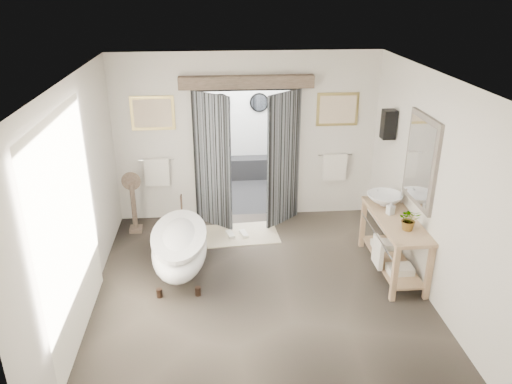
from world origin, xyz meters
TOP-DOWN VIEW (x-y plane):
  - ground_plane at (0.00, 0.00)m, footprint 5.00×5.00m
  - room_shell at (-0.04, -0.12)m, footprint 4.52×5.02m
  - shower_room at (0.00, 3.99)m, footprint 2.22×2.01m
  - back_wall_dressing at (0.00, 2.32)m, footprint 3.82×0.68m
  - clawfoot_tub at (-1.10, 0.65)m, footprint 0.79×1.76m
  - vanity at (1.95, 0.42)m, footprint 0.57×1.60m
  - pedestal_mirror at (-1.93, 2.00)m, footprint 0.32×0.21m
  - rug at (-0.15, 1.72)m, footprint 1.25×0.88m
  - slippers at (-0.23, 1.67)m, footprint 0.38×0.26m
  - basin at (1.94, 0.87)m, footprint 0.68×0.68m
  - plant at (2.01, 0.07)m, footprint 0.33×0.30m
  - soap_bottle_a at (1.93, 0.56)m, footprint 0.12×0.12m
  - soap_bottle_b at (1.90, 1.10)m, footprint 0.15×0.15m

SIDE VIEW (x-z plane):
  - ground_plane at x=0.00m, z-range 0.00..0.00m
  - rug at x=-0.15m, z-range 0.00..0.01m
  - slippers at x=-0.23m, z-range 0.01..0.06m
  - clawfoot_tub at x=-1.10m, z-range -0.01..0.85m
  - pedestal_mirror at x=-1.93m, z-range -0.08..1.00m
  - vanity at x=1.95m, z-range 0.08..0.93m
  - shower_room at x=0.00m, z-range -0.35..2.16m
  - soap_bottle_b at x=1.90m, z-range 0.85..1.01m
  - basin at x=1.94m, z-range 0.85..1.03m
  - soap_bottle_a at x=1.93m, z-range 0.85..1.06m
  - plant at x=2.01m, z-range 0.85..1.16m
  - back_wall_dressing at x=0.00m, z-range 0.30..2.82m
  - room_shell at x=-0.04m, z-range 0.40..3.31m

